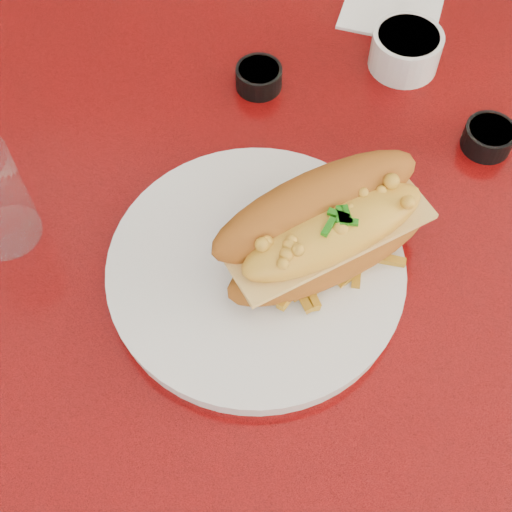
# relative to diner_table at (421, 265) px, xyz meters

# --- Properties ---
(ground) EXTENTS (8.00, 8.00, 0.00)m
(ground) POSITION_rel_diner_table_xyz_m (0.00, 0.00, -0.61)
(ground) COLOR beige
(ground) RESTS_ON ground
(diner_table) EXTENTS (1.23, 0.83, 0.77)m
(diner_table) POSITION_rel_diner_table_xyz_m (0.00, 0.00, 0.00)
(diner_table) COLOR red
(diner_table) RESTS_ON ground
(booth_bench_far) EXTENTS (1.20, 0.51, 0.90)m
(booth_bench_far) POSITION_rel_diner_table_xyz_m (0.00, 0.81, -0.32)
(booth_bench_far) COLOR maroon
(booth_bench_far) RESTS_ON ground
(dinner_plate) EXTENTS (0.36, 0.36, 0.02)m
(dinner_plate) POSITION_rel_diner_table_xyz_m (-0.20, -0.13, 0.17)
(dinner_plate) COLOR silver
(dinner_plate) RESTS_ON diner_table
(mac_hoagie) EXTENTS (0.25, 0.21, 0.10)m
(mac_hoagie) POSITION_rel_diner_table_xyz_m (-0.14, -0.10, 0.22)
(mac_hoagie) COLOR #A65A1A
(mac_hoagie) RESTS_ON dinner_plate
(fries_pile) EXTENTS (0.14, 0.13, 0.03)m
(fries_pile) POSITION_rel_diner_table_xyz_m (-0.13, -0.10, 0.20)
(fries_pile) COLOR gold
(fries_pile) RESTS_ON dinner_plate
(fork) EXTENTS (0.05, 0.15, 0.00)m
(fork) POSITION_rel_diner_table_xyz_m (-0.15, -0.06, 0.18)
(fork) COLOR silver
(fork) RESTS_ON dinner_plate
(gravy_ramekin) EXTENTS (0.10, 0.10, 0.05)m
(gravy_ramekin) POSITION_rel_diner_table_xyz_m (-0.05, 0.19, 0.19)
(gravy_ramekin) COLOR silver
(gravy_ramekin) RESTS_ON diner_table
(sauce_cup_left) EXTENTS (0.06, 0.06, 0.03)m
(sauce_cup_left) POSITION_rel_diner_table_xyz_m (-0.22, 0.14, 0.18)
(sauce_cup_left) COLOR black
(sauce_cup_left) RESTS_ON diner_table
(sauce_cup_right) EXTENTS (0.06, 0.06, 0.03)m
(sauce_cup_right) POSITION_rel_diner_table_xyz_m (0.04, 0.07, 0.18)
(sauce_cup_right) COLOR black
(sauce_cup_right) RESTS_ON diner_table
(paper_napkin) EXTENTS (0.15, 0.15, 0.00)m
(paper_napkin) POSITION_rel_diner_table_xyz_m (-0.06, 0.29, 0.16)
(paper_napkin) COLOR white
(paper_napkin) RESTS_ON diner_table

